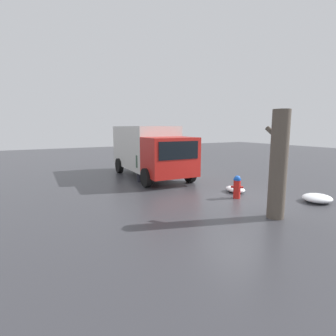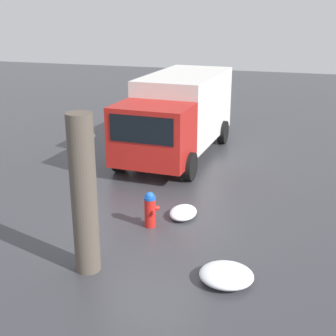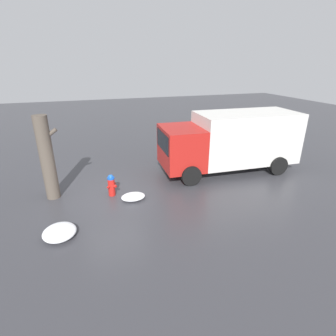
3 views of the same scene
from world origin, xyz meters
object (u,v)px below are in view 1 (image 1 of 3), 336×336
fire_hydrant (237,187)px  tree_trunk (278,165)px  pedestrian (139,165)px  delivery_truck (149,149)px

fire_hydrant → tree_trunk: bearing=-150.1°
tree_trunk → pedestrian: 7.34m
pedestrian → fire_hydrant: bearing=44.2°
tree_trunk → delivery_truck: (8.29, 0.40, -0.11)m
tree_trunk → pedestrian: size_ratio=2.10×
tree_trunk → pedestrian: bearing=12.1°
delivery_truck → pedestrian: bearing=48.5°
pedestrian → tree_trunk: bearing=32.9°
delivery_truck → fire_hydrant: bearing=102.0°
fire_hydrant → tree_trunk: 2.64m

